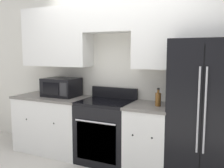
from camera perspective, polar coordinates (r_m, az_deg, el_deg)
wall_back at (r=3.71m, az=1.87°, el=6.36°), size 8.00×0.39×2.60m
lower_cabinets_left at (r=4.18m, az=-13.31°, el=-8.70°), size 1.18×0.64×0.89m
lower_cabinets_right at (r=3.46m, az=8.52°, el=-11.99°), size 0.57×0.64×0.89m
oven_range at (r=3.68m, az=-1.37°, el=-10.63°), size 0.75×0.65×1.05m
refrigerator at (r=3.25m, az=20.37°, el=-5.88°), size 0.80×0.71×1.74m
microwave at (r=4.03m, az=-11.46°, el=-0.69°), size 0.54×0.42×0.29m
bottle at (r=3.28m, az=10.49°, el=-3.36°), size 0.07×0.07×0.23m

